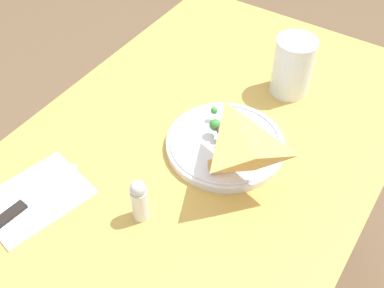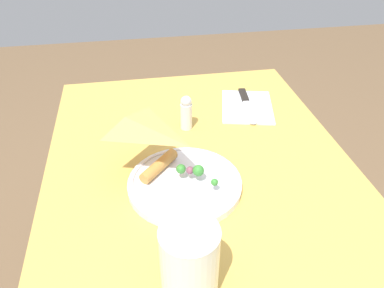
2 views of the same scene
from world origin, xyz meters
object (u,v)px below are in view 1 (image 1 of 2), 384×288
Objects in this scene: butter_knife at (30,199)px; salt_shaker at (139,200)px; plate_pizza at (225,142)px; napkin_folded at (35,198)px; dining_table at (202,185)px; milk_glass at (292,69)px.

salt_shaker is (0.08, -0.18, 0.04)m from butter_knife.
plate_pizza is 1.13× the size of napkin_folded.
dining_table is 5.41× the size of butter_knife.
milk_glass is 0.45m from salt_shaker.
napkin_folded reaches higher than dining_table.
napkin_folded is at bearing 148.50° from dining_table.
butter_knife is at bearing 149.15° from dining_table.
dining_table is 0.37m from butter_knife.
salt_shaker reaches higher than butter_knife.
milk_glass is at bearing -17.53° from dining_table.
napkin_folded is (-0.29, 0.22, -0.01)m from plate_pizza.
plate_pizza is 1.22× the size of butter_knife.
napkin_folded is at bearing 154.47° from milk_glass.
milk_glass is at bearing -18.80° from butter_knife.
dining_table is at bearing 1.89° from salt_shaker.
plate_pizza is 0.22m from salt_shaker.
salt_shaker is (-0.44, 0.07, -0.01)m from milk_glass.
salt_shaker is (0.07, -0.18, 0.04)m from napkin_folded.
napkin_folded is 0.20m from salt_shaker.
dining_table is 11.46× the size of salt_shaker.
dining_table is 4.43× the size of plate_pizza.
dining_table is 0.16m from plate_pizza.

